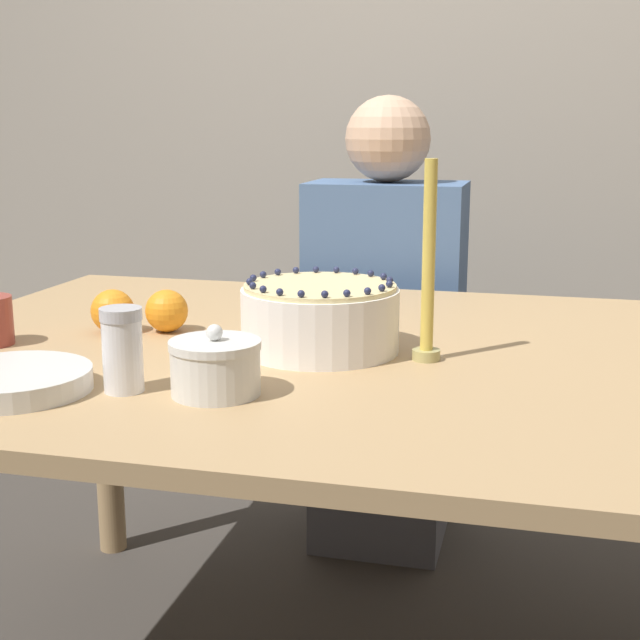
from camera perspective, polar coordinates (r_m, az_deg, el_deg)
The scene contains 10 objects.
wall_behind at distance 2.90m, azimuth 8.70°, elevation 15.98°, with size 8.00×0.05×2.60m.
dining_table at distance 1.58m, azimuth 2.65°, elevation -4.88°, with size 1.69×1.17×0.73m.
cake at distance 1.53m, azimuth -0.00°, elevation 0.14°, with size 0.27×0.27×0.13m.
sugar_bowl at distance 1.30m, azimuth -6.71°, elevation -3.00°, with size 0.13×0.13×0.10m.
sugar_shaker at distance 1.33m, azimuth -12.53°, elevation -1.85°, with size 0.06×0.06×0.13m.
plate_stack at distance 1.39m, azimuth -19.13°, elevation -3.70°, with size 0.23×0.23×0.03m.
candle at distance 1.47m, azimuth 6.94°, elevation 2.68°, with size 0.05×0.05×0.33m.
orange_fruit_0 at distance 1.72m, azimuth -13.13°, elevation 0.57°, with size 0.08×0.08×0.08m.
orange_fruit_1 at distance 1.70m, azimuth -9.79°, elevation 0.58°, with size 0.08×0.08×0.08m.
person_man_blue_shirt at distance 2.37m, azimuth 4.15°, elevation -2.18°, with size 0.40×0.34×1.19m.
Camera 1 is at (0.30, -1.47, 1.12)m, focal length 50.00 mm.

